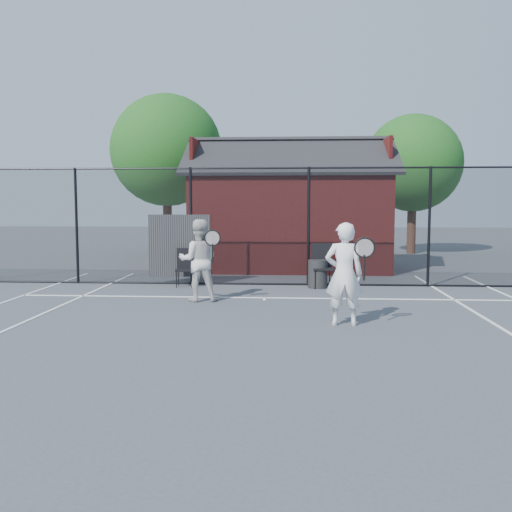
# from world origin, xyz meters

# --- Properties ---
(ground) EXTENTS (80.00, 80.00, 0.00)m
(ground) POSITION_xyz_m (0.00, 0.00, 0.00)
(ground) COLOR #44494E
(ground) RESTS_ON ground
(court_lines) EXTENTS (11.02, 18.00, 0.01)m
(court_lines) POSITION_xyz_m (0.00, -1.32, 0.01)
(court_lines) COLOR white
(court_lines) RESTS_ON ground
(fence) EXTENTS (22.04, 3.00, 3.00)m
(fence) POSITION_xyz_m (-0.30, 5.00, 1.45)
(fence) COLOR black
(fence) RESTS_ON ground
(clubhouse) EXTENTS (6.50, 4.36, 4.19)m
(clubhouse) POSITION_xyz_m (0.50, 9.00, 1.61)
(clubhouse) COLOR maroon
(clubhouse) RESTS_ON ground
(tree_left) EXTENTS (4.48, 4.48, 6.44)m
(tree_left) POSITION_xyz_m (-4.50, 13.50, 4.19)
(tree_left) COLOR #342115
(tree_left) RESTS_ON ground
(tree_right) EXTENTS (3.97, 3.97, 5.70)m
(tree_right) POSITION_xyz_m (5.50, 14.50, 3.71)
(tree_right) COLOR #342115
(tree_right) RESTS_ON ground
(player_front) EXTENTS (0.80, 0.59, 1.77)m
(player_front) POSITION_xyz_m (1.49, 0.29, 0.89)
(player_front) COLOR white
(player_front) RESTS_ON ground
(player_back) EXTENTS (0.99, 0.79, 1.75)m
(player_back) POSITION_xyz_m (-1.40, 2.54, 0.88)
(player_back) COLOR silver
(player_back) RESTS_ON ground
(chair_left) EXTENTS (0.48, 0.50, 0.94)m
(chair_left) POSITION_xyz_m (-2.09, 4.58, 0.47)
(chair_left) COLOR black
(chair_left) RESTS_ON ground
(chair_right) EXTENTS (0.56, 0.58, 1.07)m
(chair_right) POSITION_xyz_m (1.35, 4.60, 0.53)
(chair_right) COLOR black
(chair_right) RESTS_ON ground
(waste_bin) EXTENTS (0.48, 0.48, 0.70)m
(waste_bin) POSITION_xyz_m (1.23, 4.60, 0.35)
(waste_bin) COLOR black
(waste_bin) RESTS_ON ground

